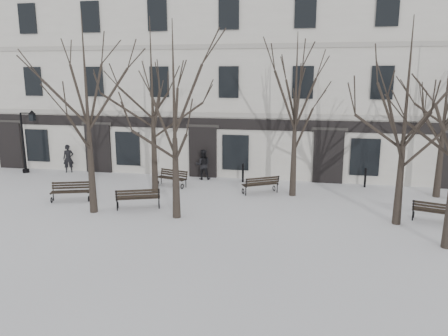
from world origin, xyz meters
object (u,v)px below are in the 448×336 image
(bench_0, at_px, (71,191))
(tree_1, at_px, (174,97))
(tree_0, at_px, (86,90))
(bench_4, at_px, (261,184))
(tree_2, at_px, (407,98))
(lamp_post, at_px, (27,137))
(bench_3, at_px, (172,177))
(bench_2, at_px, (437,211))
(bench_1, at_px, (138,197))

(bench_0, bearing_deg, tree_1, -32.42)
(tree_0, height_order, bench_4, tree_0)
(tree_2, height_order, lamp_post, tree_2)
(tree_1, distance_m, bench_3, 6.91)
(tree_0, distance_m, bench_3, 7.11)
(bench_3, bearing_deg, bench_2, 1.60)
(tree_2, height_order, bench_3, tree_2)
(bench_0, xyz_separation_m, lamp_post, (-5.66, 4.93, 1.69))
(bench_1, distance_m, bench_3, 4.17)
(bench_4, bearing_deg, bench_2, 126.80)
(lamp_post, bearing_deg, bench_4, -7.54)
(bench_2, bearing_deg, bench_3, 1.04)
(bench_3, xyz_separation_m, bench_4, (4.80, -0.57, 0.02))
(bench_1, relative_size, bench_4, 1.08)
(tree_0, distance_m, bench_1, 5.03)
(bench_1, height_order, lamp_post, lamp_post)
(tree_1, distance_m, bench_4, 6.91)
(tree_1, height_order, tree_2, tree_2)
(bench_4, distance_m, lamp_post, 14.44)
(tree_0, height_order, bench_3, tree_0)
(tree_1, distance_m, bench_0, 7.27)
(tree_2, distance_m, bench_1, 11.68)
(bench_2, distance_m, bench_4, 7.96)
(bench_0, height_order, bench_2, bench_2)
(tree_0, relative_size, lamp_post, 2.21)
(tree_1, bearing_deg, bench_3, 110.25)
(bench_0, xyz_separation_m, bench_1, (3.58, -0.55, 0.04))
(bench_2, xyz_separation_m, lamp_post, (-21.60, 4.87, 1.68))
(tree_0, height_order, bench_0, tree_0)
(tree_2, bearing_deg, bench_1, -178.89)
(tree_0, relative_size, bench_4, 4.49)
(tree_0, bearing_deg, bench_3, 69.14)
(bench_0, bearing_deg, bench_3, 24.79)
(tree_2, distance_m, bench_4, 8.08)
(bench_3, bearing_deg, tree_0, -92.99)
(tree_2, height_order, bench_0, tree_2)
(tree_0, bearing_deg, bench_1, 25.32)
(bench_1, bearing_deg, lamp_post, -51.68)
(tree_2, bearing_deg, bench_3, 159.56)
(bench_0, bearing_deg, lamp_post, 119.92)
(bench_2, xyz_separation_m, bench_4, (-7.38, 2.99, -0.00))
(bench_4, bearing_deg, bench_1, 4.63)
(tree_1, bearing_deg, bench_1, 158.86)
(tree_2, xyz_separation_m, bench_3, (-10.62, 3.96, -4.49))
(tree_1, bearing_deg, bench_2, 7.64)
(bench_0, height_order, bench_3, bench_0)
(tree_1, bearing_deg, bench_0, 166.61)
(tree_2, bearing_deg, lamp_post, 165.27)
(tree_2, xyz_separation_m, lamp_post, (-20.04, 5.27, -2.78))
(tree_1, xyz_separation_m, bench_1, (-2.01, 0.78, -4.41))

